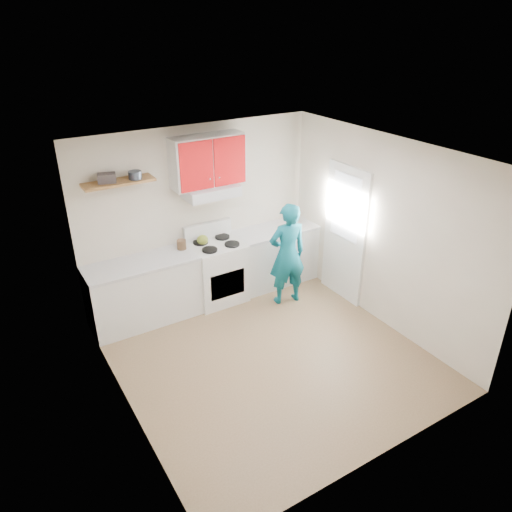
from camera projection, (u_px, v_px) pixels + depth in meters
floor at (268, 355)px, 6.21m from camera, size 3.80×3.80×0.00m
ceiling at (271, 155)px, 5.05m from camera, size 3.60×3.80×0.04m
back_wall at (199, 214)px, 7.08m from camera, size 3.60×0.04×2.60m
front_wall at (389, 352)px, 4.18m from camera, size 3.60×0.04×2.60m
left_wall at (117, 310)px, 4.79m from camera, size 0.04×3.80×2.60m
right_wall at (383, 233)px, 6.47m from camera, size 0.04×3.80×2.60m
door at (345, 234)px, 7.11m from camera, size 0.05×0.85×2.05m
door_glass at (346, 207)px, 6.91m from camera, size 0.01×0.55×0.95m
counter_left at (144, 292)px, 6.74m from camera, size 1.52×0.60×0.90m
counter_right at (274, 256)px, 7.76m from camera, size 1.32×0.60×0.90m
stove at (217, 272)px, 7.25m from camera, size 0.76×0.65×0.92m
range_hood at (211, 191)px, 6.78m from camera, size 0.76×0.44×0.15m
upper_cabinets at (208, 161)px, 6.63m from camera, size 1.02×0.33×0.70m
shelf at (118, 182)px, 6.10m from camera, size 0.90×0.30×0.04m
books at (107, 178)px, 6.01m from camera, size 0.25×0.21×0.11m
tin at (135, 175)px, 6.14m from camera, size 0.21×0.21×0.10m
kettle at (203, 240)px, 7.01m from camera, size 0.18×0.18×0.14m
crock at (182, 245)px, 6.87m from camera, size 0.17×0.17×0.16m
cutting_board at (274, 231)px, 7.48m from camera, size 0.30×0.22×0.02m
silicone_mat at (296, 227)px, 7.67m from camera, size 0.40×0.36×0.01m
person at (287, 254)px, 7.05m from camera, size 0.63×0.47×1.57m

